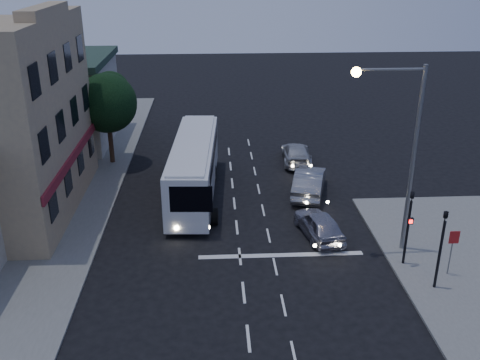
{
  "coord_description": "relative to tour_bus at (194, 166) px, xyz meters",
  "views": [
    {
      "loc": [
        -1.2,
        -20.31,
        13.42
      ],
      "look_at": [
        0.24,
        6.29,
        2.2
      ],
      "focal_mm": 40.0,
      "sensor_mm": 36.0,
      "label": 1
    }
  ],
  "objects": [
    {
      "name": "ground",
      "position": [
        2.33,
        -9.34,
        -1.85
      ],
      "size": [
        120.0,
        120.0,
        0.0
      ],
      "primitive_type": "plane",
      "color": "black"
    },
    {
      "name": "sidewalk_far",
      "position": [
        -10.67,
        -1.34,
        -1.79
      ],
      "size": [
        12.0,
        50.0,
        0.12
      ],
      "primitive_type": "cube",
      "color": "slate",
      "rests_on": "ground"
    },
    {
      "name": "road_markings",
      "position": [
        3.61,
        -6.04,
        -1.85
      ],
      "size": [
        8.0,
        30.55,
        0.01
      ],
      "color": "silver",
      "rests_on": "ground"
    },
    {
      "name": "tour_bus",
      "position": [
        0.0,
        0.0,
        0.0
      ],
      "size": [
        2.93,
        11.28,
        3.43
      ],
      "rotation": [
        0.0,
        0.0,
        -0.05
      ],
      "color": "white",
      "rests_on": "ground"
    },
    {
      "name": "car_suv",
      "position": [
        6.5,
        -5.54,
        -1.17
      ],
      "size": [
        2.36,
        4.26,
        1.37
      ],
      "primitive_type": "imported",
      "rotation": [
        0.0,
        0.0,
        3.33
      ],
      "color": "#9796A5",
      "rests_on": "ground"
    },
    {
      "name": "car_sedan_a",
      "position": [
        6.91,
        -0.26,
        -1.06
      ],
      "size": [
        2.91,
        5.12,
        1.6
      ],
      "primitive_type": "imported",
      "rotation": [
        0.0,
        0.0,
        2.87
      ],
      "color": "gray",
      "rests_on": "ground"
    },
    {
      "name": "car_sedan_b",
      "position": [
        6.96,
        5.17,
        -1.18
      ],
      "size": [
        2.18,
        4.73,
        1.34
      ],
      "primitive_type": "imported",
      "rotation": [
        0.0,
        0.0,
        3.07
      ],
      "color": "#BCBCBC",
      "rests_on": "ground"
    },
    {
      "name": "traffic_signal_main",
      "position": [
        9.93,
        -8.57,
        0.57
      ],
      "size": [
        0.25,
        0.35,
        4.1
      ],
      "color": "black",
      "rests_on": "sidewalk_near"
    },
    {
      "name": "traffic_signal_side",
      "position": [
        10.63,
        -10.54,
        0.57
      ],
      "size": [
        0.18,
        0.15,
        4.1
      ],
      "color": "black",
      "rests_on": "sidewalk_near"
    },
    {
      "name": "regulatory_sign",
      "position": [
        11.63,
        -9.58,
        -0.26
      ],
      "size": [
        0.45,
        0.12,
        2.2
      ],
      "color": "slate",
      "rests_on": "sidewalk_near"
    },
    {
      "name": "streetlight",
      "position": [
        9.67,
        -7.14,
        3.88
      ],
      "size": [
        3.32,
        0.44,
        9.0
      ],
      "color": "slate",
      "rests_on": "sidewalk_near"
    },
    {
      "name": "low_building_north",
      "position": [
        -11.17,
        10.66,
        1.54
      ],
      "size": [
        9.4,
        9.4,
        6.5
      ],
      "color": "#A39987",
      "rests_on": "sidewalk_far"
    },
    {
      "name": "street_tree",
      "position": [
        -5.88,
        5.68,
        2.64
      ],
      "size": [
        4.0,
        4.0,
        6.2
      ],
      "color": "black",
      "rests_on": "sidewalk_far"
    }
  ]
}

